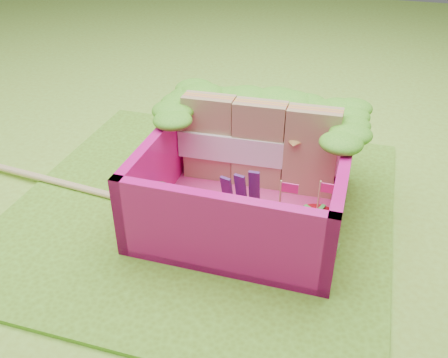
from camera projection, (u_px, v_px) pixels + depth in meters
ground at (202, 209)px, 3.55m from camera, size 14.00×14.00×0.00m
placemat at (202, 208)px, 3.54m from camera, size 2.60×2.60×0.03m
bento_floor at (246, 210)px, 3.45m from camera, size 1.30×1.30×0.05m
bento_box at (247, 180)px, 3.32m from camera, size 1.30×1.30×0.55m
lettuce_ruffle at (266, 104)px, 3.54m from camera, size 1.43×0.83×0.11m
sandwich_stack at (260, 145)px, 3.54m from camera, size 1.16×0.22×0.64m
broccoli at (160, 200)px, 3.21m from camera, size 0.31×0.31×0.25m
carrot_sticks at (195, 212)px, 3.17m from camera, size 0.15×0.16×0.28m
purple_wedges at (242, 197)px, 3.21m from camera, size 0.21×0.15×0.38m
strawberry_left at (278, 231)px, 3.01m from camera, size 0.25×0.25×0.49m
strawberry_right at (315, 229)px, 3.03m from camera, size 0.23×0.23×0.47m
snap_peas at (289, 230)px, 3.18m from camera, size 0.67×0.53×0.05m
chopsticks at (70, 185)px, 3.73m from camera, size 2.41×0.29×0.04m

